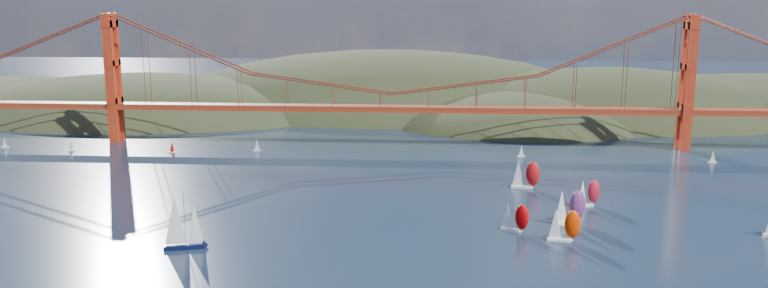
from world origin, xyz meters
TOP-DOWN VIEW (x-y plane):
  - headlands at (44.95, 278.29)m, footprint 725.00×225.00m
  - bridge at (-1.75, 180.00)m, footprint 552.00×12.00m
  - sloop_navy at (-44.93, 44.87)m, footprint 10.36×7.07m
  - racer_0 at (39.89, 64.99)m, footprint 7.84×5.80m
  - racer_1 at (51.72, 57.58)m, footprint 8.46×3.62m
  - racer_3 at (64.37, 90.89)m, footprint 8.19×5.99m
  - racer_5 at (47.87, 111.05)m, footprint 9.32×4.41m
  - racer_rwb at (55.64, 72.46)m, footprint 9.79×6.17m
  - distant_boat_0 at (-160.92, 162.67)m, footprint 3.00×2.00m
  - distant_boat_1 at (-129.84, 157.72)m, footprint 3.00×2.00m
  - distant_boat_2 at (-87.59, 157.24)m, footprint 3.00×2.00m
  - distant_boat_3 at (-54.45, 163.81)m, footprint 3.00×2.00m
  - distant_boat_4 at (123.35, 154.40)m, footprint 3.00×2.00m
  - distant_boat_8 at (52.03, 159.80)m, footprint 3.00×2.00m

SIDE VIEW (x-z plane):
  - headlands at x=44.95m, z-range -60.46..35.54m
  - distant_boat_0 at x=-160.92m, z-range 0.06..4.76m
  - distant_boat_1 at x=-129.84m, z-range 0.06..4.76m
  - distant_boat_2 at x=-87.59m, z-range 0.06..4.76m
  - distant_boat_3 at x=-54.45m, z-range 0.06..4.76m
  - distant_boat_4 at x=123.35m, z-range 0.06..4.76m
  - distant_boat_8 at x=52.03m, z-range 0.06..4.76m
  - racer_0 at x=39.89m, z-range -0.24..8.58m
  - racer_3 at x=64.37m, z-range -0.25..8.96m
  - racer_1 at x=51.72m, z-range -0.26..9.36m
  - racer_5 at x=47.87m, z-range -0.29..10.22m
  - racer_rwb at x=55.64m, z-range -0.30..10.65m
  - sloop_navy at x=-44.93m, z-range -0.90..14.46m
  - bridge at x=-1.75m, z-range 4.73..59.73m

